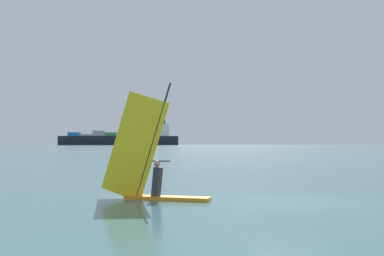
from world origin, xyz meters
The scene contains 3 objects.
ground_plane centered at (0.00, 0.00, 0.00)m, with size 4000.00×4000.00×0.00m, color #386066.
windsurfer centered at (-4.43, -0.85, 0.95)m, with size 3.71×0.71×3.89m.
cargo_ship centered at (-296.82, 589.41, 9.06)m, with size 169.30×83.58×36.71m.
Camera 1 is at (1.28, -14.61, 1.81)m, focal length 42.57 mm.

